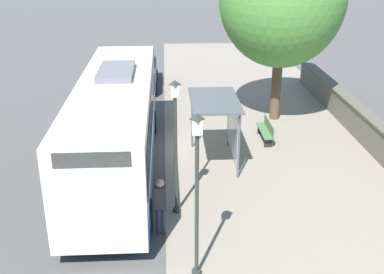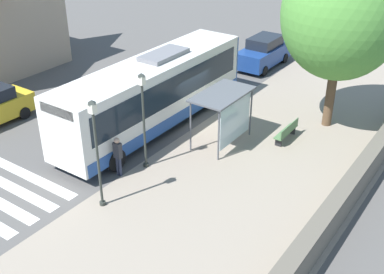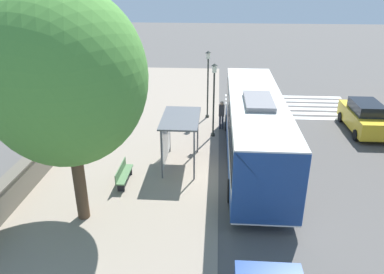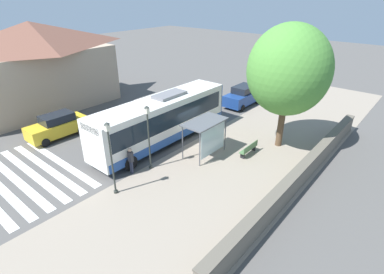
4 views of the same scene
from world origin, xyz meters
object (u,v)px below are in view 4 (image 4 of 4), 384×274
at_px(bench, 249,149).
at_px(shade_tree, 289,71).
at_px(bus, 162,119).
at_px(pedestrian, 131,159).
at_px(parked_car_behind_bus, 243,96).
at_px(bus_shelter, 207,128).
at_px(street_lamp_far, 111,153).
at_px(street_lamp_near, 148,133).
at_px(parked_car_far_lane, 57,126).

distance_m(bench, shade_tree, 5.93).
relative_size(bus, pedestrian, 6.58).
relative_size(shade_tree, parked_car_behind_bus, 1.90).
height_order(bus, shade_tree, shade_tree).
relative_size(bus_shelter, bench, 1.69).
distance_m(bus, shade_tree, 9.53).
relative_size(bus_shelter, street_lamp_far, 0.72).
relative_size(street_lamp_near, street_lamp_far, 0.98).
relative_size(bus_shelter, pedestrian, 1.78).
bearing_deg(street_lamp_near, bench, -125.08).
bearing_deg(parked_car_behind_bus, shade_tree, 138.84).
bearing_deg(shade_tree, bus, 36.45).
bearing_deg(bus_shelter, bus, 7.63).
xyz_separation_m(bench, street_lamp_near, (4.01, 5.71, 2.10)).
relative_size(bus, bus_shelter, 3.71).
height_order(bus_shelter, street_lamp_far, street_lamp_far).
distance_m(street_lamp_far, parked_car_far_lane, 9.86).
relative_size(bus, bench, 6.28).
bearing_deg(street_lamp_far, pedestrian, -64.89).
bearing_deg(street_lamp_near, bus_shelter, -114.64).
distance_m(parked_car_behind_bus, parked_car_far_lane, 17.38).
relative_size(pedestrian, street_lamp_near, 0.41).
distance_m(bus_shelter, parked_car_far_lane, 12.06).
distance_m(bus, bench, 6.73).
relative_size(street_lamp_far, parked_car_behind_bus, 0.96).
bearing_deg(parked_car_behind_bus, parked_car_far_lane, 64.91).
height_order(bus_shelter, parked_car_far_lane, bus_shelter).
height_order(bench, street_lamp_far, street_lamp_far).
relative_size(street_lamp_near, parked_car_behind_bus, 0.94).
distance_m(street_lamp_near, parked_car_behind_bus, 14.49).
xyz_separation_m(bus, parked_car_behind_bus, (-0.32, -11.08, -0.94)).
bearing_deg(street_lamp_far, bus_shelter, -100.54).
height_order(pedestrian, bench, pedestrian).
relative_size(pedestrian, street_lamp_far, 0.40).
height_order(street_lamp_near, street_lamp_far, street_lamp_far).
height_order(pedestrian, parked_car_far_lane, parked_car_far_lane).
height_order(pedestrian, street_lamp_near, street_lamp_near).
xyz_separation_m(bench, shade_tree, (-0.96, -2.71, 5.19)).
distance_m(pedestrian, shade_tree, 11.96).
bearing_deg(street_lamp_near, pedestrian, 67.60).
xyz_separation_m(pedestrian, street_lamp_far, (-0.92, 1.96, 1.56)).
relative_size(bus, shade_tree, 1.35).
xyz_separation_m(street_lamp_near, parked_car_far_lane, (9.12, 1.44, -1.67)).
distance_m(bench, parked_car_far_lane, 14.96).
height_order(bench, parked_car_far_lane, parked_car_far_lane).
xyz_separation_m(bus_shelter, street_lamp_far, (1.28, 6.86, 0.50)).
height_order(bus_shelter, shade_tree, shade_tree).
bearing_deg(street_lamp_near, parked_car_far_lane, 8.99).
bearing_deg(street_lamp_near, shade_tree, -120.54).
bearing_deg(bus_shelter, shade_tree, -124.76).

